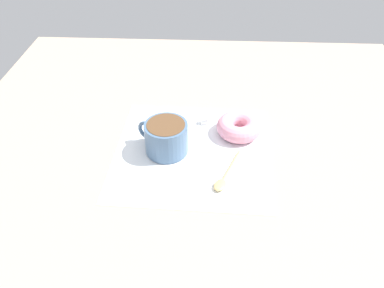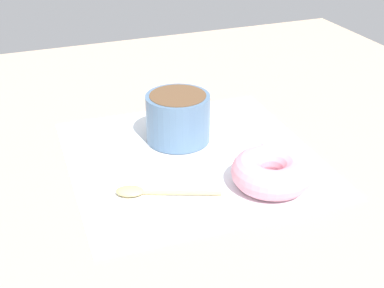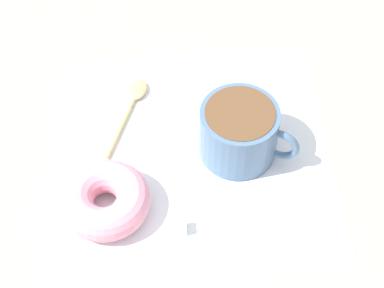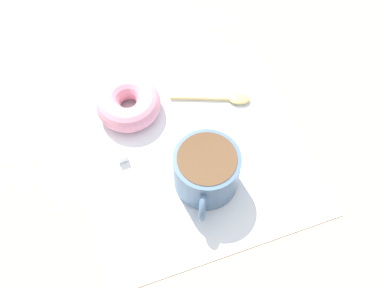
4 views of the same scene
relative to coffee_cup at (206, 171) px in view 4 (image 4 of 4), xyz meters
The scene contains 6 objects.
ground_plane 9.77cm from the coffee_cup, ahead, with size 120.00×120.00×2.00cm, color tan.
napkin 7.00cm from the coffee_cup, ahead, with size 34.56×34.56×0.30cm, color white.
coffee_cup is the anchor object (origin of this frame).
donut 18.02cm from the coffee_cup, 22.64° to the left, with size 10.55×10.55×3.97cm, color pink.
spoon 16.02cm from the coffee_cup, 35.60° to the right, with size 6.50×13.02×0.90cm.
sugar_cube 13.55cm from the coffee_cup, 53.56° to the left, with size 1.53×1.53×1.53cm, color white.
Camera 4 is at (-32.98, 12.20, 58.94)cm, focal length 40.00 mm.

